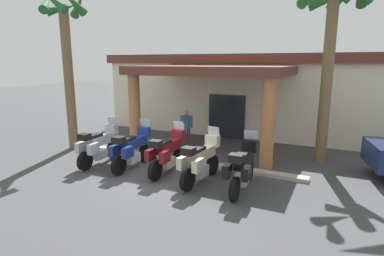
% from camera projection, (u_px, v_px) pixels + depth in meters
% --- Properties ---
extents(ground_plane, '(80.00, 80.00, 0.00)m').
position_uv_depth(ground_plane, '(161.00, 177.00, 10.21)').
color(ground_plane, '#424244').
extents(motel_building, '(14.19, 9.80, 4.01)m').
position_uv_depth(motel_building, '(243.00, 91.00, 17.30)').
color(motel_building, silver).
rests_on(motel_building, ground_plane).
extents(motorcycle_silver, '(0.73, 2.21, 1.61)m').
position_uv_depth(motorcycle_silver, '(99.00, 145.00, 11.34)').
color(motorcycle_silver, black).
rests_on(motorcycle_silver, ground_plane).
extents(motorcycle_blue, '(0.71, 2.21, 1.61)m').
position_uv_depth(motorcycle_blue, '(132.00, 149.00, 10.90)').
color(motorcycle_blue, black).
rests_on(motorcycle_blue, ground_plane).
extents(motorcycle_maroon, '(0.71, 2.21, 1.61)m').
position_uv_depth(motorcycle_maroon, '(167.00, 153.00, 10.42)').
color(motorcycle_maroon, black).
rests_on(motorcycle_maroon, ground_plane).
extents(motorcycle_cream, '(0.73, 2.21, 1.61)m').
position_uv_depth(motorcycle_cream, '(200.00, 161.00, 9.60)').
color(motorcycle_cream, black).
rests_on(motorcycle_cream, ground_plane).
extents(motorcycle_black, '(0.72, 2.21, 1.61)m').
position_uv_depth(motorcycle_black, '(242.00, 167.00, 8.98)').
color(motorcycle_black, black).
rests_on(motorcycle_black, ground_plane).
extents(pedestrian, '(0.45, 0.34, 1.60)m').
position_uv_depth(pedestrian, '(187.00, 126.00, 13.73)').
color(pedestrian, '#3F334C').
rests_on(pedestrian, ground_plane).
extents(palm_tree_roadside, '(1.91, 1.98, 6.43)m').
position_uv_depth(palm_tree_roadside, '(66.00, 45.00, 12.75)').
color(palm_tree_roadside, brown).
rests_on(palm_tree_roadside, ground_plane).
extents(palm_tree_near_portico, '(2.43, 2.41, 6.62)m').
position_uv_depth(palm_tree_near_portico, '(331.00, 28.00, 10.76)').
color(palm_tree_near_portico, brown).
rests_on(palm_tree_near_portico, ground_plane).
extents(curb_strip, '(8.71, 0.36, 0.12)m').
position_uv_depth(curb_strip, '(185.00, 161.00, 11.66)').
color(curb_strip, '#ADA89E').
rests_on(curb_strip, ground_plane).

